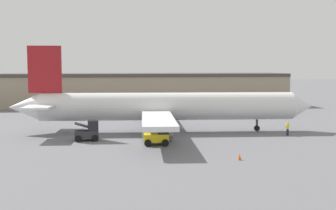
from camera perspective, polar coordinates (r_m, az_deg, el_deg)
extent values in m
plane|color=slate|center=(53.73, 0.00, -3.64)|extent=(400.00, 400.00, 0.00)
cube|color=gray|center=(90.09, -7.58, 1.88)|extent=(73.78, 12.24, 6.12)
cube|color=#47423D|center=(89.96, -7.61, 4.05)|extent=(73.78, 12.48, 0.70)
cylinder|color=silver|center=(53.33, 0.00, -0.19)|extent=(32.11, 5.50, 3.50)
cone|color=silver|center=(57.08, 17.69, -0.08)|extent=(3.01, 3.60, 3.43)
cone|color=silver|center=(55.21, -18.89, -0.29)|extent=(4.05, 3.56, 3.33)
cube|color=silver|center=(61.90, -1.96, 0.00)|extent=(4.26, 13.94, 0.50)
cube|color=silver|center=(44.75, -1.37, -2.03)|extent=(4.26, 13.94, 0.50)
cylinder|color=#B7B7BC|center=(59.99, -1.91, -1.52)|extent=(3.57, 2.23, 2.02)
cylinder|color=#B7B7BC|center=(46.99, -1.46, -3.42)|extent=(3.57, 2.23, 2.02)
cube|color=maroon|center=(54.34, -16.35, 4.64)|extent=(4.11, 0.62, 5.85)
cube|color=silver|center=(58.29, -15.40, 0.43)|extent=(3.41, 4.39, 0.24)
cube|color=silver|center=(50.80, -17.19, -0.30)|extent=(3.41, 4.39, 0.24)
cylinder|color=#38383D|center=(55.52, 11.95, -2.68)|extent=(0.28, 0.28, 1.50)
cylinder|color=black|center=(55.57, 11.94, -3.09)|extent=(0.72, 0.39, 0.70)
cylinder|color=#38383D|center=(51.30, -1.63, -3.22)|extent=(0.28, 0.28, 1.50)
cylinder|color=black|center=(51.34, -1.63, -3.55)|extent=(0.92, 0.41, 0.90)
cylinder|color=#38383D|center=(55.80, -1.78, -2.53)|extent=(0.28, 0.28, 1.50)
cylinder|color=black|center=(55.84, -1.78, -2.84)|extent=(0.92, 0.41, 0.90)
cylinder|color=#1E2338|center=(52.80, 15.89, -3.57)|extent=(0.27, 0.27, 0.80)
cylinder|color=yellow|center=(52.70, 15.91, -2.80)|extent=(0.37, 0.37, 0.63)
sphere|color=tan|center=(52.64, 15.92, -2.33)|extent=(0.23, 0.23, 0.23)
cube|color=yellow|center=(44.62, -1.61, -4.45)|extent=(2.66, 1.68, 0.84)
cube|color=black|center=(44.50, -0.68, -3.14)|extent=(1.20, 1.46, 1.20)
cylinder|color=black|center=(43.97, -0.37, -5.14)|extent=(0.76, 0.31, 0.75)
cylinder|color=black|center=(45.51, -0.52, -4.79)|extent=(0.76, 0.31, 0.75)
cylinder|color=black|center=(43.88, -2.75, -5.17)|extent=(0.76, 0.31, 0.75)
cylinder|color=black|center=(45.43, -2.81, -4.81)|extent=(0.76, 0.31, 0.75)
cube|color=#2D2D33|center=(48.20, -10.98, -3.86)|extent=(2.74, 1.86, 0.78)
cube|color=black|center=(48.07, -10.12, -2.73)|extent=(1.27, 1.58, 1.11)
cube|color=#333333|center=(48.05, -11.56, -2.70)|extent=(1.72, 1.29, 0.65)
cylinder|color=black|center=(47.46, -9.85, -4.46)|extent=(0.76, 0.34, 0.74)
cylinder|color=black|center=(49.09, -9.91, -4.13)|extent=(0.76, 0.34, 0.74)
cylinder|color=black|center=(47.44, -12.06, -4.50)|extent=(0.76, 0.34, 0.74)
cylinder|color=black|center=(49.07, -12.05, -4.18)|extent=(0.76, 0.34, 0.74)
cone|color=#EF590F|center=(38.24, 9.66, -6.96)|extent=(0.36, 0.36, 0.55)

